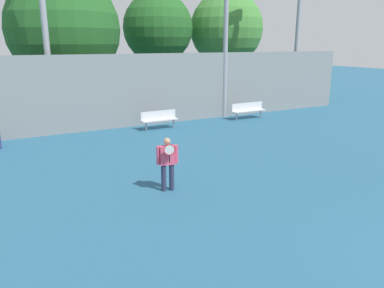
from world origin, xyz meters
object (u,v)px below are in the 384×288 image
at_px(bench_courtside_far, 159,118).
at_px(light_pole_far_right, 226,5).
at_px(tennis_player, 167,161).
at_px(tree_green_tall, 226,29).
at_px(tree_dark_dense, 158,28).
at_px(bench_adjacent_court, 248,109).
at_px(tree_green_broad, 64,29).

relative_size(bench_courtside_far, light_pole_far_right, 0.17).
xyz_separation_m(tennis_player, tree_green_tall, (11.96, 15.19, 4.19)).
bearing_deg(bench_courtside_far, light_pole_far_right, 14.60).
distance_m(tree_green_tall, tree_dark_dense, 5.37).
relative_size(tennis_player, tree_dark_dense, 0.21).
distance_m(tennis_player, tree_dark_dense, 17.39).
xyz_separation_m(bench_courtside_far, bench_adjacent_court, (5.31, 0.00, 0.00)).
height_order(light_pole_far_right, tree_green_broad, light_pole_far_right).
bearing_deg(tree_green_broad, tennis_player, -89.60).
height_order(bench_adjacent_court, tree_green_tall, tree_green_tall).
bearing_deg(tree_dark_dense, tennis_player, -112.99).
bearing_deg(bench_courtside_far, tree_green_broad, 118.31).
height_order(tree_green_broad, tree_dark_dense, tree_green_broad).
bearing_deg(bench_courtside_far, tennis_player, -112.00).
bearing_deg(light_pole_far_right, bench_courtside_far, -165.40).
distance_m(light_pole_far_right, tree_dark_dense, 7.15).
relative_size(light_pole_far_right, tree_green_broad, 1.33).
distance_m(tennis_player, tree_green_tall, 19.78).
bearing_deg(tree_dark_dense, bench_adjacent_court, -78.43).
bearing_deg(tree_green_broad, light_pole_far_right, -30.74).
relative_size(tree_green_tall, tree_dark_dense, 1.05).
xyz_separation_m(light_pole_far_right, tree_green_broad, (-7.57, 4.50, -1.22)).
relative_size(bench_adjacent_court, tree_dark_dense, 0.27).
relative_size(light_pole_far_right, tree_dark_dense, 1.40).
bearing_deg(tree_green_broad, bench_courtside_far, -61.69).
distance_m(bench_adjacent_court, tree_dark_dense, 9.49).
bearing_deg(tree_green_tall, light_pole_far_right, -123.88).
distance_m(bench_adjacent_court, tree_green_tall, 9.77).
bearing_deg(light_pole_far_right, tree_dark_dense, 97.13).
distance_m(bench_courtside_far, light_pole_far_right, 7.15).
relative_size(tree_green_tall, tree_green_broad, 0.99).
bearing_deg(tree_green_tall, bench_courtside_far, -138.89).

